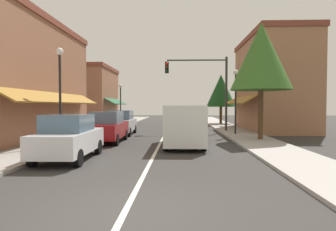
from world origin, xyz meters
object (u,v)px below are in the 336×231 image
at_px(street_lamp_left_near, 60,81).
at_px(street_lamp_left_far, 121,98).
at_px(parked_car_nearest_left, 69,137).
at_px(traffic_signal_mast_arm, 206,81).
at_px(van_in_lane, 184,124).
at_px(parked_car_third_left, 121,123).
at_px(tree_right_far, 221,91).
at_px(parked_car_second_left, 107,127).
at_px(tree_right_near, 261,57).
at_px(street_lamp_right_mid, 236,91).

bearing_deg(street_lamp_left_near, street_lamp_left_far, 89.96).
height_order(parked_car_nearest_left, traffic_signal_mast_arm, traffic_signal_mast_arm).
height_order(van_in_lane, traffic_signal_mast_arm, traffic_signal_mast_arm).
bearing_deg(parked_car_third_left, tree_right_far, 52.18).
bearing_deg(street_lamp_left_far, traffic_signal_mast_arm, -35.42).
bearing_deg(street_lamp_left_near, tree_right_far, 60.34).
height_order(parked_car_second_left, street_lamp_left_near, street_lamp_left_near).
height_order(parked_car_third_left, tree_right_far, tree_right_far).
distance_m(street_lamp_left_near, tree_right_far, 21.19).
bearing_deg(street_lamp_left_far, street_lamp_left_near, -90.04).
bearing_deg(parked_car_nearest_left, tree_right_near, 33.85).
xyz_separation_m(parked_car_third_left, street_lamp_left_near, (-1.71, -6.70, 2.45)).
relative_size(parked_car_second_left, traffic_signal_mast_arm, 0.69).
distance_m(street_lamp_right_mid, tree_right_far, 12.00).
distance_m(parked_car_second_left, street_lamp_left_near, 3.75).
relative_size(parked_car_second_left, parked_car_third_left, 1.00).
height_order(street_lamp_left_near, tree_right_near, tree_right_near).
bearing_deg(parked_car_third_left, van_in_lane, -53.53).
bearing_deg(street_lamp_left_near, van_in_lane, 8.36).
bearing_deg(traffic_signal_mast_arm, van_in_lane, -102.41).
xyz_separation_m(traffic_signal_mast_arm, street_lamp_right_mid, (1.86, -2.81, -0.94)).
bearing_deg(parked_car_third_left, parked_car_second_left, -89.68).
bearing_deg(parked_car_second_left, tree_right_far, 61.34).
bearing_deg(parked_car_third_left, tree_right_near, -22.07).
relative_size(street_lamp_right_mid, tree_right_far, 0.84).
xyz_separation_m(parked_car_second_left, parked_car_third_left, (-0.10, 4.52, 0.00)).
height_order(parked_car_third_left, street_lamp_left_far, street_lamp_left_far).
relative_size(street_lamp_left_near, tree_right_near, 0.71).
distance_m(traffic_signal_mast_arm, street_lamp_left_near, 12.24).
distance_m(traffic_signal_mast_arm, tree_right_near, 6.68).
relative_size(parked_car_nearest_left, tree_right_near, 0.59).
xyz_separation_m(van_in_lane, tree_right_near, (4.57, 2.32, 3.84)).
distance_m(parked_car_second_left, tree_right_near, 9.87).
relative_size(van_in_lane, street_lamp_left_near, 1.05).
distance_m(parked_car_third_left, street_lamp_left_near, 7.34).
height_order(van_in_lane, tree_right_near, tree_right_near).
bearing_deg(street_lamp_right_mid, parked_car_second_left, -152.11).
distance_m(parked_car_nearest_left, street_lamp_right_mid, 12.84).
distance_m(parked_car_second_left, street_lamp_right_mid, 9.37).
xyz_separation_m(parked_car_third_left, van_in_lane, (4.44, -5.80, 0.27)).
bearing_deg(street_lamp_right_mid, street_lamp_left_far, 139.24).
relative_size(traffic_signal_mast_arm, street_lamp_right_mid, 1.30).
height_order(street_lamp_left_near, street_lamp_right_mid, street_lamp_left_near).
distance_m(street_lamp_left_near, tree_right_near, 11.32).
height_order(van_in_lane, street_lamp_left_far, street_lamp_left_far).
xyz_separation_m(parked_car_nearest_left, parked_car_third_left, (0.08, 9.86, 0.00)).
bearing_deg(parked_car_second_left, parked_car_third_left, 90.76).
height_order(parked_car_nearest_left, parked_car_second_left, same).
height_order(parked_car_second_left, tree_right_near, tree_right_near).
relative_size(van_in_lane, street_lamp_left_far, 1.22).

